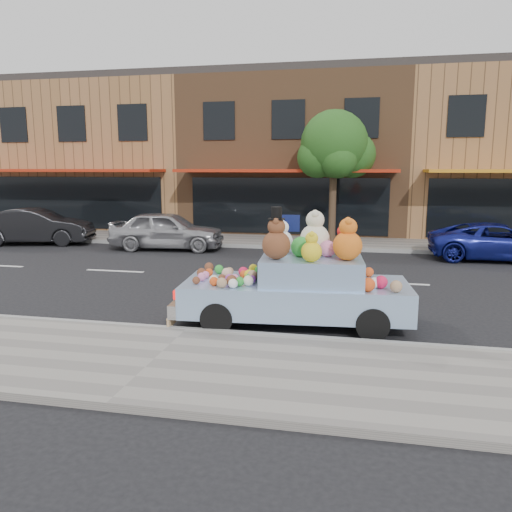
% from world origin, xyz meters
% --- Properties ---
extents(ground, '(120.00, 120.00, 0.00)m').
position_xyz_m(ground, '(0.00, 0.00, 0.00)').
color(ground, black).
rests_on(ground, ground).
extents(near_sidewalk, '(60.00, 3.00, 0.12)m').
position_xyz_m(near_sidewalk, '(0.00, -6.50, 0.06)').
color(near_sidewalk, gray).
rests_on(near_sidewalk, ground).
extents(far_sidewalk, '(60.00, 3.00, 0.12)m').
position_xyz_m(far_sidewalk, '(0.00, 6.50, 0.06)').
color(far_sidewalk, gray).
rests_on(far_sidewalk, ground).
extents(near_kerb, '(60.00, 0.12, 0.13)m').
position_xyz_m(near_kerb, '(0.00, -5.00, 0.07)').
color(near_kerb, gray).
rests_on(near_kerb, ground).
extents(far_kerb, '(60.00, 0.12, 0.13)m').
position_xyz_m(far_kerb, '(0.00, 5.00, 0.07)').
color(far_kerb, gray).
rests_on(far_kerb, ground).
extents(storefront_left, '(10.00, 9.80, 7.30)m').
position_xyz_m(storefront_left, '(-10.00, 11.97, 3.64)').
color(storefront_left, '#94653E').
rests_on(storefront_left, ground).
extents(storefront_mid, '(10.00, 9.80, 7.30)m').
position_xyz_m(storefront_mid, '(0.00, 11.97, 3.64)').
color(storefront_mid, brown).
rests_on(storefront_mid, ground).
extents(street_tree, '(3.00, 2.70, 5.22)m').
position_xyz_m(street_tree, '(2.03, 6.55, 3.69)').
color(street_tree, '#38281C').
rests_on(street_tree, ground).
extents(car_silver, '(4.35, 2.04, 1.44)m').
position_xyz_m(car_silver, '(-3.96, 4.10, 0.72)').
color(car_silver, '#A7A7AC').
rests_on(car_silver, ground).
extents(car_blue, '(4.40, 2.04, 1.22)m').
position_xyz_m(car_blue, '(7.57, 4.23, 0.61)').
color(car_blue, navy).
rests_on(car_blue, ground).
extents(car_dark, '(4.56, 2.50, 1.43)m').
position_xyz_m(car_dark, '(-9.56, 4.24, 0.71)').
color(car_dark, black).
rests_on(car_dark, ground).
extents(art_car, '(4.61, 2.09, 2.32)m').
position_xyz_m(art_car, '(1.91, -3.97, 0.81)').
color(art_car, black).
rests_on(art_car, ground).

